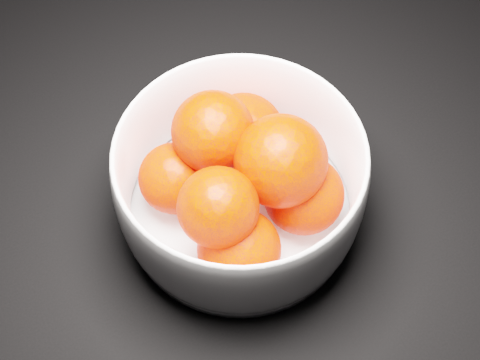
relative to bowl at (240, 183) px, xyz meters
name	(u,v)px	position (x,y,z in m)	size (l,w,h in m)	color
bowl	(240,183)	(0.00, 0.00, 0.00)	(0.23, 0.23, 0.11)	white
orange_pile	(244,175)	(0.00, 0.00, 0.01)	(0.17, 0.19, 0.12)	#FF1D00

